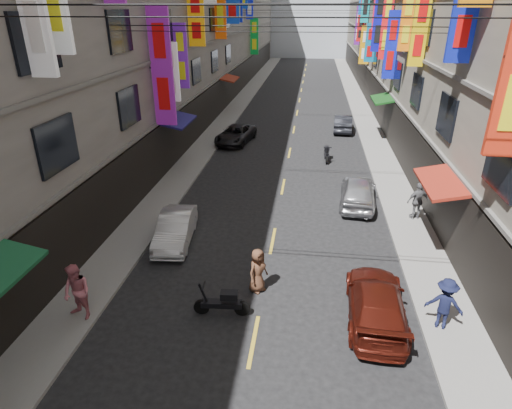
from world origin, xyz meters
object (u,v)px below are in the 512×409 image
(car_right_mid, at_px, (358,191))
(pedestrian_lfar, at_px, (77,292))
(car_right_far, at_px, (343,123))
(scooter_far_right, at_px, (327,154))
(pedestrian_rnear, at_px, (445,304))
(car_right_near, at_px, (376,302))
(pedestrian_crossing, at_px, (258,270))
(car_left_mid, at_px, (175,229))
(car_left_far, at_px, (236,134))
(scooter_crossing, at_px, (223,303))
(pedestrian_rfar, at_px, (418,201))

(car_right_mid, xyz_separation_m, pedestrian_lfar, (-9.27, -9.94, 0.34))
(car_right_mid, bearing_deg, car_right_far, -84.85)
(scooter_far_right, distance_m, car_right_far, 7.54)
(car_right_far, bearing_deg, car_right_mid, 92.67)
(car_right_mid, distance_m, pedestrian_rnear, 9.11)
(car_right_near, bearing_deg, pedestrian_crossing, -12.15)
(car_right_near, bearing_deg, scooter_far_right, -82.98)
(scooter_far_right, bearing_deg, pedestrian_lfar, 63.60)
(scooter_far_right, height_order, car_left_mid, car_left_mid)
(car_right_far, bearing_deg, car_left_far, 31.28)
(car_left_far, xyz_separation_m, pedestrian_lfar, (-1.46, -19.63, 0.44))
(car_left_mid, bearing_deg, pedestrian_crossing, -43.59)
(pedestrian_rnear, distance_m, pedestrian_crossing, 5.89)
(scooter_crossing, height_order, car_right_mid, car_right_mid)
(car_left_mid, xyz_separation_m, pedestrian_rfar, (10.30, 3.32, 0.38))
(car_right_near, bearing_deg, car_right_mid, -88.63)
(pedestrian_lfar, height_order, pedestrian_rnear, pedestrian_lfar)
(scooter_crossing, xyz_separation_m, car_right_near, (4.78, 0.41, 0.18))
(scooter_far_right, distance_m, pedestrian_crossing, 14.47)
(car_left_mid, height_order, pedestrian_lfar, pedestrian_lfar)
(car_left_mid, height_order, pedestrian_rnear, pedestrian_rnear)
(car_left_mid, height_order, car_right_near, car_right_near)
(scooter_crossing, relative_size, pedestrian_rfar, 1.03)
(scooter_crossing, height_order, car_right_near, car_right_near)
(pedestrian_rnear, bearing_deg, car_right_mid, -61.47)
(scooter_far_right, relative_size, car_right_near, 0.42)
(car_right_mid, distance_m, car_right_far, 13.95)
(car_left_far, height_order, pedestrian_rnear, pedestrian_rnear)
(car_right_mid, relative_size, pedestrian_crossing, 2.58)
(scooter_crossing, distance_m, scooter_far_right, 16.03)
(scooter_crossing, relative_size, pedestrian_lfar, 0.97)
(pedestrian_rfar, bearing_deg, pedestrian_lfar, 16.45)
(pedestrian_rfar, distance_m, pedestrian_crossing, 9.00)
(car_right_far, bearing_deg, pedestrian_rfar, 101.87)
(scooter_far_right, bearing_deg, car_right_far, -101.41)
(car_right_near, height_order, pedestrian_lfar, pedestrian_lfar)
(pedestrian_rfar, bearing_deg, pedestrian_rnear, 65.03)
(car_right_near, height_order, pedestrian_rnear, pedestrian_rnear)
(car_right_far, bearing_deg, scooter_crossing, 80.55)
(car_left_mid, xyz_separation_m, pedestrian_rnear, (9.56, -4.15, 0.35))
(car_left_mid, height_order, car_left_far, car_left_mid)
(car_left_mid, bearing_deg, pedestrian_lfar, -112.09)
(car_left_mid, relative_size, pedestrian_crossing, 2.30)
(car_left_far, relative_size, car_right_mid, 1.05)
(car_left_far, relative_size, pedestrian_rfar, 2.51)
(car_right_mid, bearing_deg, pedestrian_rfar, 154.66)
(car_right_mid, distance_m, pedestrian_lfar, 13.60)
(scooter_crossing, bearing_deg, car_right_mid, -32.54)
(car_right_mid, relative_size, car_right_far, 1.07)
(pedestrian_rfar, bearing_deg, car_right_far, -100.10)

